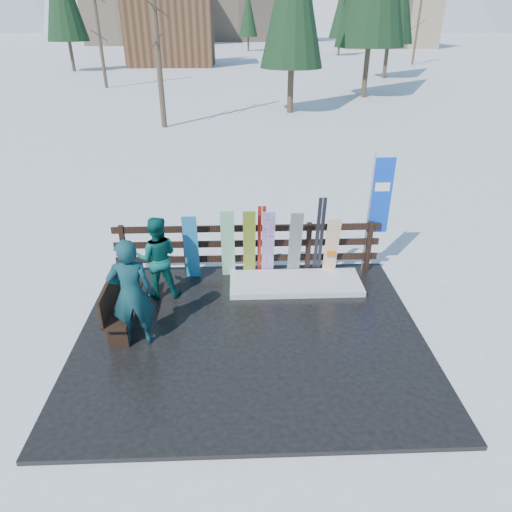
{
  "coord_description": "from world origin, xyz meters",
  "views": [
    {
      "loc": [
        -0.16,
        -6.47,
        4.97
      ],
      "look_at": [
        0.14,
        1.0,
        1.1
      ],
      "focal_mm": 32.0,
      "sensor_mm": 36.0,
      "label": 1
    }
  ],
  "objects_px": {
    "bench": "(119,302)",
    "person_back": "(157,258)",
    "snowboard_1": "(228,244)",
    "snowboard_5": "(331,247)",
    "snowboard_2": "(249,244)",
    "snowboard_3": "(268,244)",
    "snowboard_4": "(295,244)",
    "person_front": "(131,294)",
    "rental_flag": "(378,200)",
    "snowboard_0": "(191,248)"
  },
  "relations": [
    {
      "from": "snowboard_3",
      "to": "rental_flag",
      "type": "height_order",
      "value": "rental_flag"
    },
    {
      "from": "bench",
      "to": "snowboard_5",
      "type": "bearing_deg",
      "value": 22.22
    },
    {
      "from": "snowboard_5",
      "to": "rental_flag",
      "type": "distance_m",
      "value": 1.34
    },
    {
      "from": "snowboard_4",
      "to": "person_front",
      "type": "distance_m",
      "value": 3.61
    },
    {
      "from": "snowboard_0",
      "to": "rental_flag",
      "type": "distance_m",
      "value": 3.96
    },
    {
      "from": "snowboard_3",
      "to": "person_front",
      "type": "xyz_separation_m",
      "value": [
        -2.35,
        -2.12,
        0.18
      ]
    },
    {
      "from": "snowboard_5",
      "to": "person_front",
      "type": "relative_size",
      "value": 0.72
    },
    {
      "from": "snowboard_0",
      "to": "person_back",
      "type": "xyz_separation_m",
      "value": [
        -0.59,
        -0.61,
        0.1
      ]
    },
    {
      "from": "snowboard_5",
      "to": "person_front",
      "type": "xyz_separation_m",
      "value": [
        -3.68,
        -2.12,
        0.28
      ]
    },
    {
      "from": "snowboard_0",
      "to": "rental_flag",
      "type": "xyz_separation_m",
      "value": [
        3.85,
        0.27,
        0.87
      ]
    },
    {
      "from": "snowboard_3",
      "to": "snowboard_5",
      "type": "bearing_deg",
      "value": 0.0
    },
    {
      "from": "snowboard_3",
      "to": "snowboard_2",
      "type": "bearing_deg",
      "value": 180.0
    },
    {
      "from": "snowboard_5",
      "to": "snowboard_2",
      "type": "bearing_deg",
      "value": 180.0
    },
    {
      "from": "snowboard_0",
      "to": "person_back",
      "type": "relative_size",
      "value": 0.89
    },
    {
      "from": "snowboard_2",
      "to": "snowboard_5",
      "type": "bearing_deg",
      "value": 0.0
    },
    {
      "from": "snowboard_5",
      "to": "rental_flag",
      "type": "xyz_separation_m",
      "value": [
        0.94,
        0.27,
        0.92
      ]
    },
    {
      "from": "snowboard_1",
      "to": "bench",
      "type": "bearing_deg",
      "value": -138.8
    },
    {
      "from": "snowboard_2",
      "to": "person_front",
      "type": "height_order",
      "value": "person_front"
    },
    {
      "from": "person_back",
      "to": "person_front",
      "type": "bearing_deg",
      "value": 79.1
    },
    {
      "from": "snowboard_5",
      "to": "person_front",
      "type": "height_order",
      "value": "person_front"
    },
    {
      "from": "snowboard_3",
      "to": "person_front",
      "type": "height_order",
      "value": "person_front"
    },
    {
      "from": "snowboard_3",
      "to": "snowboard_4",
      "type": "height_order",
      "value": "snowboard_3"
    },
    {
      "from": "bench",
      "to": "snowboard_4",
      "type": "xyz_separation_m",
      "value": [
        3.27,
        1.65,
        0.25
      ]
    },
    {
      "from": "bench",
      "to": "snowboard_3",
      "type": "distance_m",
      "value": 3.19
    },
    {
      "from": "snowboard_5",
      "to": "person_front",
      "type": "bearing_deg",
      "value": -150.0
    },
    {
      "from": "snowboard_4",
      "to": "rental_flag",
      "type": "distance_m",
      "value": 1.92
    },
    {
      "from": "snowboard_4",
      "to": "person_back",
      "type": "bearing_deg",
      "value": -167.46
    },
    {
      "from": "snowboard_1",
      "to": "snowboard_2",
      "type": "relative_size",
      "value": 1.0
    },
    {
      "from": "snowboard_1",
      "to": "snowboard_3",
      "type": "height_order",
      "value": "snowboard_1"
    },
    {
      "from": "snowboard_1",
      "to": "snowboard_0",
      "type": "bearing_deg",
      "value": -180.0
    },
    {
      "from": "snowboard_2",
      "to": "snowboard_3",
      "type": "distance_m",
      "value": 0.39
    },
    {
      "from": "snowboard_4",
      "to": "rental_flag",
      "type": "bearing_deg",
      "value": 8.98
    },
    {
      "from": "bench",
      "to": "snowboard_3",
      "type": "bearing_deg",
      "value": 31.3
    },
    {
      "from": "snowboard_0",
      "to": "snowboard_5",
      "type": "distance_m",
      "value": 2.91
    },
    {
      "from": "bench",
      "to": "person_front",
      "type": "bearing_deg",
      "value": -52.64
    },
    {
      "from": "snowboard_2",
      "to": "snowboard_5",
      "type": "height_order",
      "value": "snowboard_2"
    },
    {
      "from": "snowboard_0",
      "to": "snowboard_3",
      "type": "relative_size",
      "value": 0.92
    },
    {
      "from": "snowboard_2",
      "to": "person_back",
      "type": "xyz_separation_m",
      "value": [
        -1.78,
        -0.61,
        0.04
      ]
    },
    {
      "from": "bench",
      "to": "person_back",
      "type": "height_order",
      "value": "person_back"
    },
    {
      "from": "snowboard_0",
      "to": "snowboard_5",
      "type": "xyz_separation_m",
      "value": [
        2.91,
        0.0,
        -0.04
      ]
    },
    {
      "from": "bench",
      "to": "snowboard_5",
      "type": "relative_size",
      "value": 1.07
    },
    {
      "from": "snowboard_1",
      "to": "snowboard_2",
      "type": "xyz_separation_m",
      "value": [
        0.44,
        0.0,
        -0.0
      ]
    },
    {
      "from": "snowboard_2",
      "to": "snowboard_4",
      "type": "relative_size",
      "value": 1.03
    },
    {
      "from": "person_front",
      "to": "snowboard_4",
      "type": "bearing_deg",
      "value": -154.84
    },
    {
      "from": "snowboard_1",
      "to": "rental_flag",
      "type": "height_order",
      "value": "rental_flag"
    },
    {
      "from": "snowboard_3",
      "to": "rental_flag",
      "type": "relative_size",
      "value": 0.62
    },
    {
      "from": "snowboard_0",
      "to": "snowboard_4",
      "type": "xyz_separation_m",
      "value": [
        2.14,
        0.0,
        0.03
      ]
    },
    {
      "from": "snowboard_1",
      "to": "snowboard_5",
      "type": "xyz_separation_m",
      "value": [
        2.16,
        0.0,
        -0.1
      ]
    },
    {
      "from": "snowboard_2",
      "to": "person_front",
      "type": "bearing_deg",
      "value": -132.76
    },
    {
      "from": "snowboard_1",
      "to": "person_back",
      "type": "height_order",
      "value": "person_back"
    }
  ]
}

